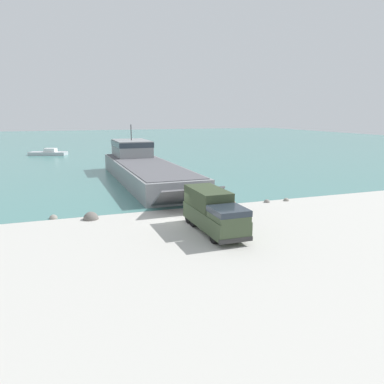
{
  "coord_description": "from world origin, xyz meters",
  "views": [
    {
      "loc": [
        -9.23,
        -29.19,
        8.91
      ],
      "look_at": [
        1.7,
        1.27,
        2.11
      ],
      "focal_mm": 35.0,
      "sensor_mm": 36.0,
      "label": 1
    }
  ],
  "objects_px": {
    "landing_craft": "(143,167)",
    "soldier_on_ramp": "(234,210)",
    "military_truck": "(214,211)",
    "mooring_bollard": "(233,203)",
    "moored_boat_a": "(49,153)"
  },
  "relations": [
    {
      "from": "landing_craft",
      "to": "soldier_on_ramp",
      "type": "distance_m",
      "value": 23.41
    },
    {
      "from": "military_truck",
      "to": "moored_boat_a",
      "type": "bearing_deg",
      "value": -168.7
    },
    {
      "from": "mooring_bollard",
      "to": "moored_boat_a",
      "type": "bearing_deg",
      "value": 107.6
    },
    {
      "from": "soldier_on_ramp",
      "to": "moored_boat_a",
      "type": "bearing_deg",
      "value": 61.14
    },
    {
      "from": "soldier_on_ramp",
      "to": "mooring_bollard",
      "type": "height_order",
      "value": "soldier_on_ramp"
    },
    {
      "from": "moored_boat_a",
      "to": "mooring_bollard",
      "type": "distance_m",
      "value": 58.34
    },
    {
      "from": "landing_craft",
      "to": "moored_boat_a",
      "type": "relative_size",
      "value": 3.86
    },
    {
      "from": "moored_boat_a",
      "to": "landing_craft",
      "type": "bearing_deg",
      "value": -140.31
    },
    {
      "from": "military_truck",
      "to": "landing_craft",
      "type": "bearing_deg",
      "value": 179.49
    },
    {
      "from": "soldier_on_ramp",
      "to": "moored_boat_a",
      "type": "xyz_separation_m",
      "value": [
        -15.36,
        60.5,
        -0.56
      ]
    },
    {
      "from": "landing_craft",
      "to": "soldier_on_ramp",
      "type": "height_order",
      "value": "landing_craft"
    },
    {
      "from": "soldier_on_ramp",
      "to": "mooring_bollard",
      "type": "xyz_separation_m",
      "value": [
        2.28,
        4.89,
        -0.64
      ]
    },
    {
      "from": "military_truck",
      "to": "soldier_on_ramp",
      "type": "xyz_separation_m",
      "value": [
        2.53,
        1.65,
        -0.55
      ]
    },
    {
      "from": "landing_craft",
      "to": "mooring_bollard",
      "type": "height_order",
      "value": "landing_craft"
    },
    {
      "from": "military_truck",
      "to": "soldier_on_ramp",
      "type": "distance_m",
      "value": 3.07
    }
  ]
}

